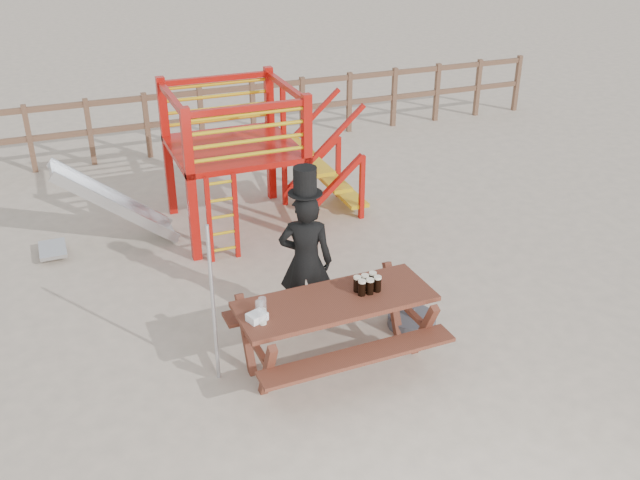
# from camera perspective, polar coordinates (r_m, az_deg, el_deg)

# --- Properties ---
(ground) EXTENTS (60.00, 60.00, 0.00)m
(ground) POSITION_cam_1_polar(r_m,az_deg,el_deg) (7.64, -0.49, -10.01)
(ground) COLOR #C2AE97
(ground) RESTS_ON ground
(back_fence) EXTENTS (15.09, 0.09, 1.20)m
(back_fence) POSITION_cam_1_polar(r_m,az_deg,el_deg) (13.44, -11.61, 9.75)
(back_fence) COLOR brown
(back_fence) RESTS_ON ground
(playground_fort) EXTENTS (4.71, 1.84, 2.10)m
(playground_fort) POSITION_cam_1_polar(r_m,az_deg,el_deg) (10.18, -7.27, 6.53)
(playground_fort) COLOR #B1120B
(playground_fort) RESTS_ON ground
(picnic_table) EXTENTS (2.06, 1.45, 0.79)m
(picnic_table) POSITION_cam_1_polar(r_m,az_deg,el_deg) (7.40, 1.23, -6.67)
(picnic_table) COLOR brown
(picnic_table) RESTS_ON ground
(man_with_hat) EXTENTS (0.70, 0.60, 1.93)m
(man_with_hat) POSITION_cam_1_polar(r_m,az_deg,el_deg) (7.83, -1.14, -1.46)
(man_with_hat) COLOR black
(man_with_hat) RESTS_ON ground
(metal_pole) EXTENTS (0.04, 0.04, 1.74)m
(metal_pole) POSITION_cam_1_polar(r_m,az_deg,el_deg) (7.06, -8.54, -5.20)
(metal_pole) COLOR #B2B2B7
(metal_pole) RESTS_ON ground
(parasol_base) EXTENTS (0.55, 0.55, 0.23)m
(parasol_base) POSITION_cam_1_polar(r_m,az_deg,el_deg) (8.29, 7.34, -6.38)
(parasol_base) COLOR #3C3D42
(parasol_base) RESTS_ON ground
(paper_bag) EXTENTS (0.22, 0.19, 0.08)m
(paper_bag) POSITION_cam_1_polar(r_m,az_deg,el_deg) (6.92, -5.07, -6.14)
(paper_bag) COLOR white
(paper_bag) RESTS_ON picnic_table
(stout_pints) EXTENTS (0.27, 0.20, 0.17)m
(stout_pints) POSITION_cam_1_polar(r_m,az_deg,el_deg) (7.35, 3.81, -3.52)
(stout_pints) COLOR black
(stout_pints) RESTS_ON picnic_table
(empty_glasses) EXTENTS (0.15, 0.29, 0.15)m
(empty_glasses) POSITION_cam_1_polar(r_m,az_deg,el_deg) (6.96, -4.70, -5.63)
(empty_glasses) COLOR silver
(empty_glasses) RESTS_ON picnic_table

